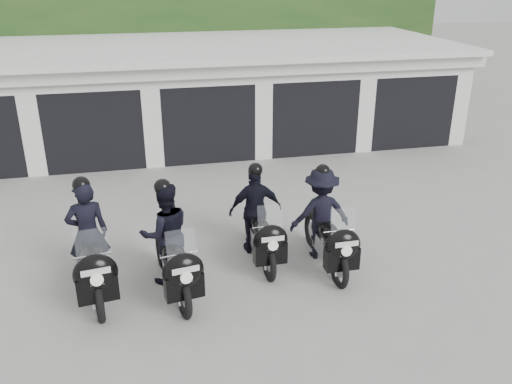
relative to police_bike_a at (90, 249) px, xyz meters
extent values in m
plane|color=#979691|center=(2.89, 0.65, -0.82)|extent=(80.00, 80.00, 0.00)
cube|color=white|center=(2.89, 9.15, 0.58)|extent=(16.00, 6.00, 2.80)
cube|color=white|center=(2.89, 8.95, 2.06)|extent=(16.40, 6.80, 0.16)
cube|color=white|center=(2.89, 5.90, 1.83)|extent=(16.40, 0.12, 0.40)
cube|color=black|center=(2.89, 6.13, -0.70)|extent=(16.00, 0.06, 0.24)
cube|color=white|center=(-1.76, 6.30, 0.58)|extent=(0.50, 0.50, 2.80)
cube|color=black|center=(-0.21, 7.35, 0.28)|extent=(2.60, 2.60, 2.20)
cube|color=white|center=(-0.21, 6.30, 1.68)|extent=(2.60, 0.50, 0.60)
cube|color=white|center=(1.34, 6.30, 0.58)|extent=(0.50, 0.50, 2.80)
cube|color=black|center=(2.89, 7.35, 0.28)|extent=(2.60, 2.60, 2.20)
cube|color=white|center=(2.89, 6.30, 1.68)|extent=(2.60, 0.50, 0.60)
cube|color=white|center=(4.44, 6.30, 0.58)|extent=(0.50, 0.50, 2.80)
cube|color=black|center=(5.99, 7.35, 0.28)|extent=(2.60, 2.60, 2.20)
cube|color=white|center=(5.99, 6.30, 1.68)|extent=(2.60, 0.50, 0.60)
cube|color=white|center=(7.54, 6.30, 0.58)|extent=(0.50, 0.50, 2.80)
cube|color=black|center=(9.09, 7.35, 0.28)|extent=(2.60, 2.60, 2.20)
cube|color=white|center=(9.09, 6.30, 1.68)|extent=(2.60, 0.50, 0.60)
cube|color=white|center=(10.64, 6.30, 0.58)|extent=(0.50, 0.50, 2.80)
cube|color=#1B3D16|center=(2.89, 13.15, 1.33)|extent=(20.00, 2.00, 4.30)
cylinder|color=black|center=(-3.61, 14.65, 0.83)|extent=(0.24, 0.24, 3.30)
cylinder|color=black|center=(5.89, 14.65, 0.83)|extent=(0.24, 0.24, 3.30)
cylinder|color=black|center=(10.39, 14.65, 0.83)|extent=(0.24, 0.24, 3.30)
torus|color=black|center=(0.11, -0.78, -0.48)|extent=(0.23, 0.81, 0.80)
torus|color=black|center=(-0.11, 0.78, -0.48)|extent=(0.23, 0.81, 0.80)
cube|color=#B5B5BB|center=(0.00, 0.02, -0.41)|extent=(0.37, 0.64, 0.35)
cube|color=black|center=(0.00, 0.00, -0.58)|extent=(0.29, 1.42, 0.07)
ellipsoid|color=black|center=(0.02, -0.16, -0.03)|extent=(0.44, 0.68, 0.32)
cube|color=black|center=(-0.04, 0.30, -0.01)|extent=(0.37, 0.64, 0.11)
ellipsoid|color=black|center=(0.12, -0.87, 0.03)|extent=(0.73, 0.46, 0.66)
cube|color=black|center=(0.12, -0.87, -0.22)|extent=(0.66, 0.33, 0.44)
cube|color=#B2BFC6|center=(0.12, -0.84, 0.47)|extent=(0.50, 0.19, 0.56)
cylinder|color=silver|center=(0.09, -0.65, 0.23)|extent=(0.61, 0.12, 0.03)
cube|color=silver|center=(0.15, -1.05, 0.16)|extent=(0.44, 0.08, 0.10)
cube|color=silver|center=(0.15, -1.02, -0.03)|extent=(0.20, 0.04, 0.11)
imported|color=black|center=(-0.05, 0.32, 0.14)|extent=(0.76, 0.56, 1.92)
sphere|color=black|center=(-0.05, 0.32, 1.04)|extent=(0.30, 0.30, 0.30)
torus|color=black|center=(1.44, -0.98, -0.49)|extent=(0.24, 0.78, 0.77)
torus|color=black|center=(1.20, 0.53, -0.49)|extent=(0.24, 0.78, 0.77)
cube|color=#B5B5BB|center=(1.31, -0.21, -0.42)|extent=(0.36, 0.62, 0.34)
cube|color=black|center=(1.32, -0.23, -0.59)|extent=(0.30, 1.38, 0.06)
ellipsoid|color=black|center=(1.34, -0.39, -0.06)|extent=(0.44, 0.66, 0.31)
cube|color=black|center=(1.27, 0.06, -0.04)|extent=(0.36, 0.62, 0.11)
ellipsoid|color=black|center=(1.45, -1.07, 0.01)|extent=(0.72, 0.45, 0.64)
cube|color=black|center=(1.45, -1.07, -0.24)|extent=(0.64, 0.33, 0.42)
cube|color=#B2BFC6|center=(1.45, -1.04, 0.43)|extent=(0.48, 0.19, 0.54)
cylinder|color=silver|center=(1.42, -0.86, 0.20)|extent=(0.59, 0.12, 0.03)
cube|color=silver|center=(1.48, -1.25, 0.13)|extent=(0.42, 0.08, 0.10)
cube|color=silver|center=(1.47, -1.22, -0.06)|extent=(0.19, 0.05, 0.11)
imported|color=black|center=(1.27, 0.09, 0.11)|extent=(1.00, 0.84, 1.86)
sphere|color=black|center=(1.27, 0.09, 0.98)|extent=(0.29, 0.29, 0.29)
torus|color=black|center=(3.04, -0.21, -0.51)|extent=(0.12, 0.73, 0.73)
torus|color=black|center=(3.02, 1.23, -0.51)|extent=(0.12, 0.73, 0.73)
cube|color=#B5B5BB|center=(3.03, 0.53, -0.44)|extent=(0.27, 0.56, 0.32)
cube|color=black|center=(3.03, 0.51, -0.60)|extent=(0.10, 1.30, 0.06)
ellipsoid|color=black|center=(3.03, 0.36, -0.10)|extent=(0.33, 0.58, 0.29)
cube|color=black|center=(3.02, 0.79, -0.08)|extent=(0.27, 0.56, 0.10)
ellipsoid|color=black|center=(3.04, -0.29, -0.04)|extent=(0.64, 0.34, 0.60)
cube|color=black|center=(3.04, -0.29, -0.27)|extent=(0.59, 0.23, 0.40)
cube|color=#B2BFC6|center=(3.04, -0.26, 0.36)|extent=(0.44, 0.12, 0.51)
cylinder|color=silver|center=(3.04, -0.09, 0.14)|extent=(0.56, 0.04, 0.03)
cube|color=silver|center=(3.05, -0.46, 0.08)|extent=(0.40, 0.02, 0.09)
cube|color=silver|center=(3.04, -0.43, -0.10)|extent=(0.18, 0.02, 0.10)
imported|color=black|center=(3.02, 0.81, 0.06)|extent=(1.04, 0.60, 1.76)
sphere|color=black|center=(3.02, 0.81, 0.88)|extent=(0.27, 0.27, 0.27)
torus|color=black|center=(4.19, -0.70, -0.50)|extent=(0.12, 0.75, 0.75)
torus|color=black|center=(4.18, 0.78, -0.50)|extent=(0.12, 0.75, 0.75)
cube|color=#B5B5BB|center=(4.19, 0.06, -0.43)|extent=(0.27, 0.57, 0.33)
cube|color=black|center=(4.19, 0.04, -0.60)|extent=(0.09, 1.33, 0.06)
ellipsoid|color=black|center=(4.19, -0.11, -0.08)|extent=(0.34, 0.59, 0.30)
cube|color=black|center=(4.18, 0.33, -0.06)|extent=(0.27, 0.57, 0.10)
ellipsoid|color=black|center=(4.19, -0.78, -0.02)|extent=(0.65, 0.34, 0.62)
cube|color=black|center=(4.19, -0.78, -0.26)|extent=(0.60, 0.23, 0.41)
cube|color=#B2BFC6|center=(4.19, -0.75, 0.39)|extent=(0.45, 0.12, 0.52)
cylinder|color=silver|center=(4.19, -0.57, 0.16)|extent=(0.57, 0.03, 0.03)
cube|color=silver|center=(4.20, -0.95, 0.10)|extent=(0.41, 0.02, 0.09)
cube|color=silver|center=(4.20, -0.92, -0.08)|extent=(0.18, 0.02, 0.10)
imported|color=black|center=(4.18, 0.35, 0.08)|extent=(1.17, 0.61, 1.80)
sphere|color=black|center=(4.18, 0.35, 0.92)|extent=(0.28, 0.28, 0.28)
camera|label=1|loc=(0.96, -8.41, 4.42)|focal=38.00mm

